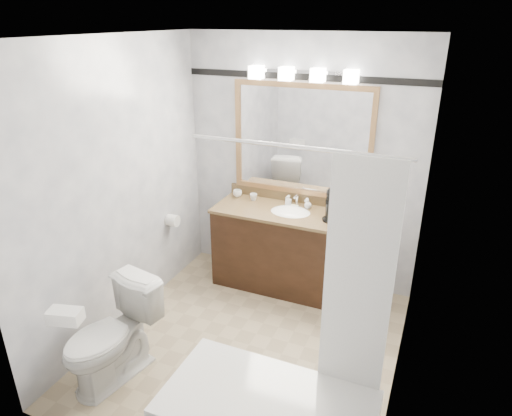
% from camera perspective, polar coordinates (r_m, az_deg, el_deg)
% --- Properties ---
extents(room, '(2.42, 2.62, 2.52)m').
position_cam_1_polar(room, '(3.45, -0.99, -0.52)').
color(room, tan).
rests_on(room, ground).
extents(vanity, '(1.53, 0.58, 0.97)m').
position_cam_1_polar(vanity, '(4.66, 4.18, -5.07)').
color(vanity, black).
rests_on(vanity, ground).
extents(mirror, '(1.40, 0.04, 1.10)m').
position_cam_1_polar(mirror, '(4.51, 5.69, 8.39)').
color(mirror, '#AA7B4C').
rests_on(mirror, room).
extents(vanity_light_bar, '(1.02, 0.14, 0.12)m').
position_cam_1_polar(vanity_light_bar, '(4.34, 5.79, 16.34)').
color(vanity_light_bar, silver).
rests_on(vanity_light_bar, room).
extents(accent_stripe, '(2.40, 0.01, 0.06)m').
position_cam_1_polar(accent_stripe, '(4.41, 6.05, 15.99)').
color(accent_stripe, black).
rests_on(accent_stripe, room).
extents(tp_roll, '(0.11, 0.12, 0.12)m').
position_cam_1_polar(tp_roll, '(4.72, -10.37, -1.53)').
color(tp_roll, white).
rests_on(tp_roll, room).
extents(toilet, '(0.58, 0.84, 0.78)m').
position_cam_1_polar(toilet, '(3.74, -17.71, -15.05)').
color(toilet, white).
rests_on(toilet, ground).
extents(tissue_box, '(0.24, 0.17, 0.09)m').
position_cam_1_polar(tissue_box, '(3.28, -22.77, -12.33)').
color(tissue_box, white).
rests_on(tissue_box, toilet).
extents(coffee_maker, '(0.16, 0.21, 0.32)m').
position_cam_1_polar(coffee_maker, '(4.31, 9.61, 0.67)').
color(coffee_maker, black).
rests_on(coffee_maker, vanity).
extents(cup_left, '(0.11, 0.11, 0.07)m').
position_cam_1_polar(cup_left, '(4.83, -2.33, 1.84)').
color(cup_left, white).
rests_on(cup_left, vanity).
extents(cup_right, '(0.10, 0.10, 0.07)m').
position_cam_1_polar(cup_right, '(4.73, -0.32, 1.38)').
color(cup_right, white).
rests_on(cup_right, vanity).
extents(soap_bottle_a, '(0.06, 0.06, 0.10)m').
position_cam_1_polar(soap_bottle_a, '(4.60, 4.06, 0.90)').
color(soap_bottle_a, white).
rests_on(soap_bottle_a, vanity).
extents(soap_bottle_b, '(0.09, 0.09, 0.09)m').
position_cam_1_polar(soap_bottle_b, '(4.56, 6.52, 0.50)').
color(soap_bottle_b, white).
rests_on(soap_bottle_b, vanity).
extents(soap_bar, '(0.08, 0.05, 0.02)m').
position_cam_1_polar(soap_bar, '(4.58, 4.81, 0.21)').
color(soap_bar, beige).
rests_on(soap_bar, vanity).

